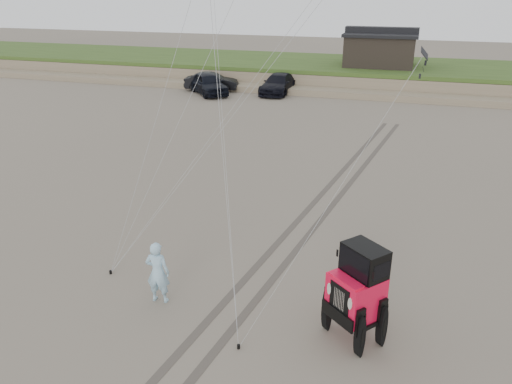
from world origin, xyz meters
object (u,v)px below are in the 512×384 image
at_px(cabin, 380,48).
at_px(truck_b, 211,82).
at_px(truck_a, 208,84).
at_px(man, 158,272).
at_px(jeep, 355,303).
at_px(truck_c, 278,84).

height_order(cabin, truck_b, cabin).
bearing_deg(truck_a, man, -112.80).
xyz_separation_m(cabin, truck_a, (-13.22, -8.71, -2.36)).
height_order(jeep, man, jeep).
height_order(truck_b, man, man).
relative_size(truck_a, man, 2.68).
height_order(truck_c, jeep, jeep).
distance_m(cabin, jeep, 36.89).
relative_size(truck_b, truck_c, 0.84).
distance_m(truck_b, jeep, 33.60).
bearing_deg(jeep, cabin, 133.65).
height_order(truck_b, jeep, jeep).
xyz_separation_m(truck_b, man, (10.31, -29.63, 0.20)).
bearing_deg(cabin, truck_a, -146.61).
distance_m(jeep, man, 5.58).
xyz_separation_m(truck_a, man, (9.95, -28.07, 0.08)).
distance_m(truck_a, truck_c, 5.89).
relative_size(jeep, man, 2.95).
xyz_separation_m(truck_b, jeep, (15.89, -29.61, 0.29)).
xyz_separation_m(truck_a, truck_c, (5.50, 2.10, -0.08)).
xyz_separation_m(truck_c, jeep, (10.04, -30.15, 0.26)).
relative_size(truck_c, man, 2.84).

